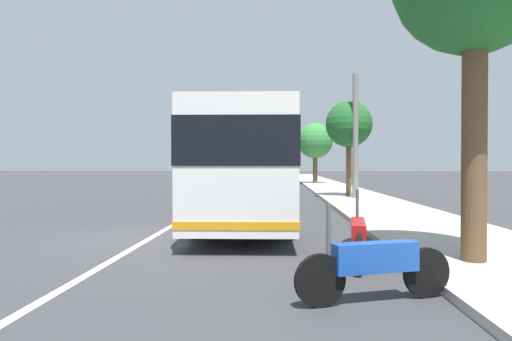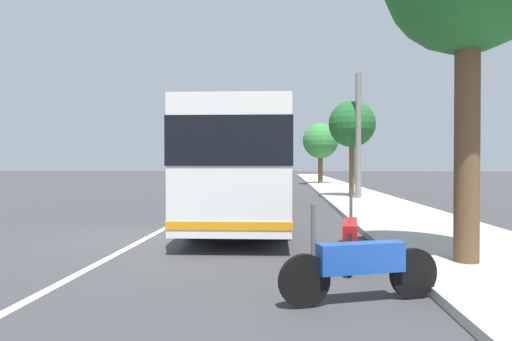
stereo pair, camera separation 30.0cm
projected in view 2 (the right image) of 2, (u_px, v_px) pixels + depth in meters
ground_plane at (147, 238)px, 10.42m from camera, size 220.00×220.00×0.00m
sidewalk_curb at (367, 202)px, 19.90m from camera, size 110.00×3.60×0.14m
lane_divider_line at (215, 202)px, 20.40m from camera, size 110.00×0.16×0.01m
coach_bus at (249, 163)px, 14.32m from camera, size 12.29×2.76×3.17m
motorcycle_by_tree at (360, 265)px, 5.51m from camera, size 0.75×2.11×1.28m
motorcycle_angled at (350, 236)px, 7.80m from camera, size 2.41×0.46×1.28m
car_oncoming at (220, 177)px, 37.18m from camera, size 4.64×2.14×1.51m
car_side_street at (237, 174)px, 51.64m from camera, size 4.82×2.08×1.49m
roadside_tree_mid_block at (352, 125)px, 22.36m from camera, size 2.42×2.42×5.10m
roadside_tree_far_block at (320, 141)px, 38.38m from camera, size 3.15×3.15×5.50m
utility_pole at (358, 137)px, 21.23m from camera, size 0.29×0.29×6.27m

